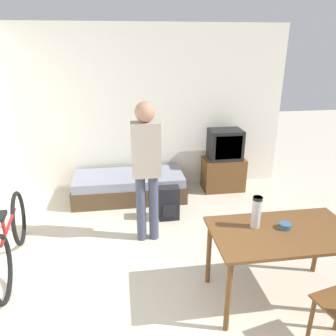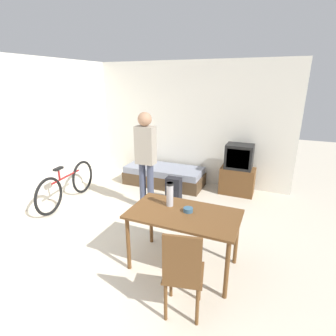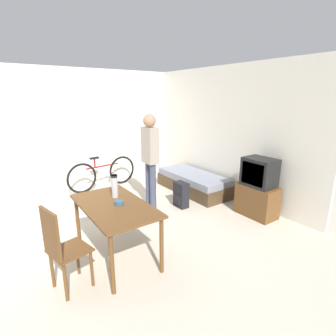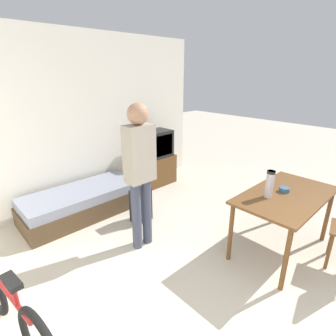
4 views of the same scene
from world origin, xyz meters
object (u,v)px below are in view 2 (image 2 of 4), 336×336
dining_table (184,219)px  thermos_flask (170,193)px  wooden_chair (183,272)px  mate_bowl (188,210)px  daybed (164,176)px  person_standing (146,154)px  backpack (174,190)px  bicycle (67,185)px  tv (238,171)px

dining_table → thermos_flask: thermos_flask is taller
wooden_chair → mate_bowl: 0.85m
thermos_flask → mate_bowl: (0.27, -0.07, -0.14)m
daybed → person_standing: bearing=-81.1°
mate_bowl → backpack: (-0.86, 1.67, -0.54)m
mate_bowl → bicycle: bearing=163.1°
person_standing → bicycle: bearing=-166.9°
daybed → mate_bowl: (1.39, -2.42, 0.58)m
daybed → bicycle: size_ratio=1.05×
tv → backpack: size_ratio=2.15×
dining_table → bicycle: bicycle is taller
mate_bowl → thermos_flask: bearing=166.2°
thermos_flask → backpack: 1.84m
bicycle → person_standing: person_standing is taller
thermos_flask → backpack: size_ratio=0.63×
daybed → wooden_chair: wooden_chair is taller
wooden_chair → bicycle: wooden_chair is taller
wooden_chair → person_standing: person_standing is taller
daybed → tv: bearing=4.5°
thermos_flask → tv: bearing=78.7°
person_standing → backpack: (0.34, 0.47, -0.81)m
daybed → thermos_flask: size_ratio=5.71×
daybed → thermos_flask: (1.12, -2.36, 0.73)m
dining_table → backpack: (-0.82, 1.72, -0.43)m
dining_table → backpack: size_ratio=2.70×
bicycle → person_standing: 1.74m
bicycle → dining_table: bearing=-18.1°
tv → mate_bowl: tv is taller
person_standing → thermos_flask: bearing=-50.5°
bicycle → backpack: size_ratio=3.43×
daybed → wooden_chair: 3.61m
tv → backpack: 1.42m
daybed → backpack: bearing=-54.6°
daybed → backpack: size_ratio=3.61×
bicycle → backpack: bearing=23.7°
bicycle → wooden_chair: bearing=-28.6°
wooden_chair → thermos_flask: (-0.49, 0.85, 0.38)m
bicycle → thermos_flask: (2.48, -0.77, 0.58)m
mate_bowl → backpack: bearing=117.2°
person_standing → thermos_flask: (0.93, -1.13, -0.12)m
dining_table → mate_bowl: size_ratio=11.41×
thermos_flask → backpack: bearing=110.2°
bicycle → mate_bowl: (2.75, -0.84, 0.44)m
wooden_chair → person_standing: size_ratio=0.56×
tv → wooden_chair: bearing=-90.1°
person_standing → thermos_flask: person_standing is taller
daybed → dining_table: (1.36, -2.47, 0.47)m
thermos_flask → backpack: (-0.59, 1.60, -0.69)m
daybed → tv: tv is taller
mate_bowl → dining_table: bearing=-127.3°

